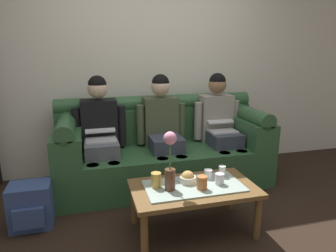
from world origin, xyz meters
TOP-DOWN VIEW (x-y plane):
  - ground_plane at (0.00, 0.00)m, footprint 14.00×14.00m
  - back_wall_patterned at (0.00, 1.70)m, footprint 6.00×0.12m
  - couch at (-0.00, 1.17)m, footprint 2.31×0.88m
  - person_left at (-0.68, 1.17)m, footprint 0.56×0.67m
  - person_middle at (0.00, 1.17)m, footprint 0.56×0.67m
  - person_right at (0.68, 1.17)m, footprint 0.56×0.67m
  - coffee_table at (0.00, 0.14)m, footprint 1.01×0.58m
  - flower_vase at (-0.21, 0.11)m, footprint 0.10×0.10m
  - snack_bowl at (-0.03, 0.20)m, footprint 0.13×0.13m
  - cup_near_left at (0.21, 0.11)m, footprint 0.08×0.08m
  - cup_near_right at (0.04, 0.06)m, footprint 0.08×0.08m
  - cup_far_center at (0.17, 0.24)m, footprint 0.07×0.07m
  - cup_far_left at (-0.30, 0.18)m, footprint 0.08×0.08m
  - cup_far_right at (0.30, 0.24)m, footprint 0.06×0.06m
  - backpack_left at (-1.31, 0.55)m, footprint 0.34×0.30m

SIDE VIEW (x-z plane):
  - ground_plane at x=0.00m, z-range 0.00..0.00m
  - backpack_left at x=-1.31m, z-range 0.00..0.38m
  - coffee_table at x=0.00m, z-range 0.15..0.55m
  - couch at x=0.00m, z-range -0.11..0.85m
  - snack_bowl at x=-0.03m, z-range 0.39..0.50m
  - cup_far_center at x=0.17m, z-range 0.41..0.49m
  - cup_near_left at x=0.21m, z-range 0.41..0.50m
  - cup_far_right at x=0.30m, z-range 0.41..0.50m
  - cup_near_right at x=0.04m, z-range 0.41..0.51m
  - cup_far_left at x=-0.30m, z-range 0.41..0.53m
  - flower_vase at x=-0.21m, z-range 0.41..0.89m
  - person_left at x=-0.68m, z-range 0.05..1.27m
  - person_right at x=0.68m, z-range 0.05..1.27m
  - person_middle at x=0.00m, z-range 0.05..1.27m
  - back_wall_patterned at x=0.00m, z-range 0.00..2.90m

